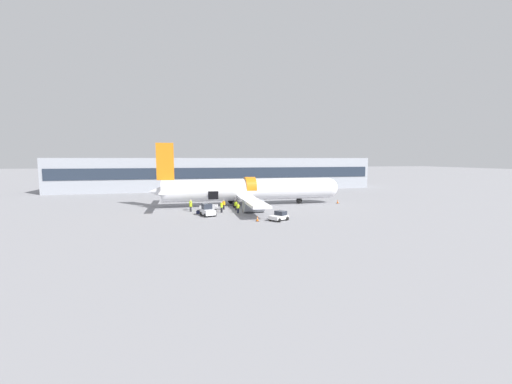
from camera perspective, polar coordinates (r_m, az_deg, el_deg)
ground_plane at (r=52.54m, az=-2.35°, el=-3.17°), size 500.00×500.00×0.00m
terminal_strip at (r=88.13m, az=-6.69°, el=3.36°), size 84.66×12.36×8.60m
airplane at (r=56.67m, az=-1.58°, el=0.37°), size 34.75×29.36×11.09m
baggage_tug_lead at (r=47.05m, az=-8.79°, el=-3.39°), size 2.44×3.02×1.79m
baggage_tug_mid at (r=43.22m, az=4.24°, el=-4.43°), size 3.02×2.80×1.30m
baggage_cart_loading at (r=51.32m, az=-8.55°, el=-2.89°), size 3.72×2.50×1.01m
ground_crew_loader_a at (r=51.50m, az=-3.66°, el=-2.43°), size 0.55×0.42×1.58m
ground_crew_loader_b at (r=51.26m, az=-11.78°, el=-2.55°), size 0.52×0.52×1.64m
ground_crew_driver at (r=52.48m, az=-5.89°, el=-2.27°), size 0.56×0.42×1.61m
ground_crew_supervisor at (r=48.85m, az=-3.29°, el=-2.88°), size 0.54×0.48×1.59m
ground_crew_helper at (r=49.54m, az=-6.28°, el=-2.70°), size 0.50×0.60×1.73m
ground_crew_marshal at (r=52.73m, az=-11.80°, el=-2.25°), size 0.56×0.56×1.74m
suitcase_on_tarmac_upright at (r=48.99m, az=-10.50°, el=-3.64°), size 0.57×0.24×0.61m
safety_cone_nose at (r=61.33m, az=14.63°, el=-1.70°), size 0.50×0.50×0.72m
safety_cone_engine_left at (r=42.57m, az=0.26°, el=-4.89°), size 0.46×0.46×0.72m
safety_cone_wingtip at (r=49.68m, az=1.19°, el=-3.35°), size 0.58×0.58×0.65m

